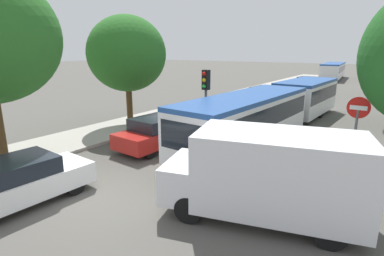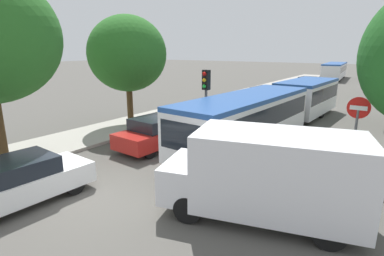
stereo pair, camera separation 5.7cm
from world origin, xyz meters
TOP-DOWN VIEW (x-y plane):
  - ground_plane at (0.00, 0.00)m, footprint 200.00×200.00m
  - kerb_strip_left at (-5.64, 22.07)m, footprint 3.20×54.15m
  - articulated_bus at (1.62, 10.53)m, footprint 3.20×15.85m
  - city_bus_rear at (-1.61, 44.15)m, footprint 3.29×11.15m
  - queued_car_white at (-1.55, -1.38)m, footprint 1.83×3.95m
  - queued_car_red at (-1.70, 4.75)m, footprint 1.90×4.12m
  - queued_car_graphite at (-1.50, 11.29)m, footprint 2.10×4.53m
  - queued_car_navy at (-1.62, 17.32)m, footprint 2.05×4.43m
  - queued_car_blue at (-1.69, 23.63)m, footprint 1.87×4.04m
  - queued_car_black at (-1.78, 29.96)m, footprint 1.84×3.98m
  - white_van at (4.48, 1.90)m, footprint 5.34×3.26m
  - traffic_light at (-0.39, 6.60)m, footprint 0.34×0.37m
  - no_entry_sign at (5.90, 5.85)m, footprint 0.70×0.08m
  - tree_left_mid at (-5.44, 6.64)m, footprint 4.21×4.21m

SIDE VIEW (x-z plane):
  - ground_plane at x=0.00m, z-range 0.00..0.00m
  - kerb_strip_left at x=-5.64m, z-range 0.00..0.14m
  - queued_car_white at x=-1.55m, z-range 0.01..1.36m
  - queued_car_black at x=-1.78m, z-range 0.01..1.37m
  - queued_car_blue at x=-1.69m, z-range 0.01..1.39m
  - queued_car_red at x=-1.70m, z-range 0.01..1.41m
  - queued_car_navy at x=-1.62m, z-range 0.01..1.52m
  - queued_car_graphite at x=-1.50m, z-range 0.01..1.56m
  - white_van at x=4.48m, z-range 0.09..2.40m
  - articulated_bus at x=1.62m, z-range 0.18..2.52m
  - city_bus_rear at x=-1.61m, z-range 0.19..2.55m
  - no_entry_sign at x=5.90m, z-range 0.47..3.29m
  - traffic_light at x=-0.39m, z-range 0.80..4.20m
  - tree_left_mid at x=-5.44m, z-range 1.01..7.10m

